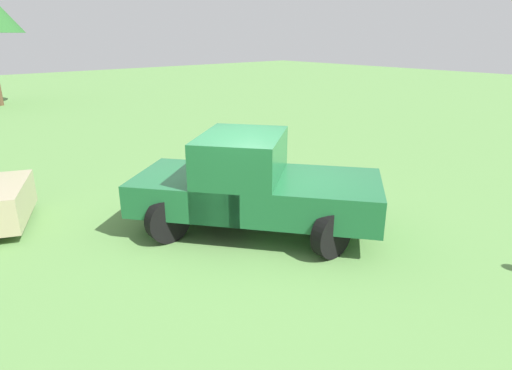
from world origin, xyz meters
The scene contains 2 objects.
ground_plane centered at (0.00, 0.00, 0.00)m, with size 80.00×80.00×0.00m, color #5B8C47.
pickup_truck centered at (-0.11, 0.01, 0.95)m, with size 4.22×4.69×1.83m.
Camera 1 is at (4.76, 5.80, 3.53)m, focal length 30.49 mm.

